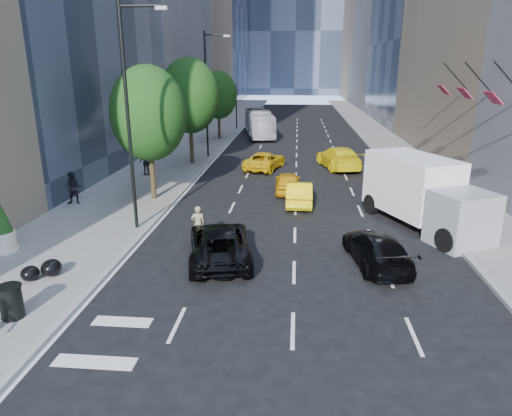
# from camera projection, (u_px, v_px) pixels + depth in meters

# --- Properties ---
(ground) EXTENTS (160.00, 160.00, 0.00)m
(ground) POSITION_uv_depth(u_px,v_px,m) (268.00, 271.00, 17.38)
(ground) COLOR black
(ground) RESTS_ON ground
(sidewalk_left) EXTENTS (6.00, 120.00, 0.15)m
(sidewalk_left) POSITION_uv_depth(u_px,v_px,m) (199.00, 142.00, 46.65)
(sidewalk_left) COLOR slate
(sidewalk_left) RESTS_ON ground
(sidewalk_right) EXTENTS (4.00, 120.00, 0.15)m
(sidewalk_right) POSITION_uv_depth(u_px,v_px,m) (388.00, 145.00, 45.04)
(sidewalk_right) COLOR slate
(sidewalk_right) RESTS_ON ground
(lamp_near) EXTENTS (2.13, 0.22, 10.00)m
(lamp_near) POSITION_uv_depth(u_px,v_px,m) (131.00, 106.00, 19.99)
(lamp_near) COLOR black
(lamp_near) RESTS_ON sidewalk_left
(lamp_far) EXTENTS (2.13, 0.22, 10.00)m
(lamp_far) POSITION_uv_depth(u_px,v_px,m) (208.00, 88.00, 37.11)
(lamp_far) COLOR black
(lamp_far) RESTS_ON sidewalk_left
(tree_near) EXTENTS (4.20, 4.20, 7.46)m
(tree_near) POSITION_uv_depth(u_px,v_px,m) (148.00, 114.00, 25.07)
(tree_near) COLOR black
(tree_near) RESTS_ON sidewalk_left
(tree_mid) EXTENTS (4.50, 4.50, 7.99)m
(tree_mid) POSITION_uv_depth(u_px,v_px,m) (189.00, 96.00, 34.48)
(tree_mid) COLOR black
(tree_mid) RESTS_ON sidewalk_left
(tree_far) EXTENTS (3.90, 3.90, 6.92)m
(tree_far) POSITION_uv_depth(u_px,v_px,m) (218.00, 95.00, 47.05)
(tree_far) COLOR black
(tree_far) RESTS_ON sidewalk_left
(traffic_signal) EXTENTS (2.48, 0.53, 5.20)m
(traffic_signal) POSITION_uv_depth(u_px,v_px,m) (236.00, 94.00, 54.70)
(traffic_signal) COLOR black
(traffic_signal) RESTS_ON sidewalk_left
(facade_flags) EXTENTS (1.85, 13.30, 2.05)m
(facade_flags) POSITION_uv_depth(u_px,v_px,m) (481.00, 92.00, 24.15)
(facade_flags) COLOR black
(facade_flags) RESTS_ON ground
(skateboarder) EXTENTS (0.67, 0.52, 1.63)m
(skateboarder) POSITION_uv_depth(u_px,v_px,m) (198.00, 226.00, 19.80)
(skateboarder) COLOR #867C54
(skateboarder) RESTS_ON ground
(black_sedan_lincoln) EXTENTS (3.30, 5.45, 1.41)m
(black_sedan_lincoln) POSITION_uv_depth(u_px,v_px,m) (220.00, 243.00, 18.23)
(black_sedan_lincoln) COLOR black
(black_sedan_lincoln) RESTS_ON ground
(black_sedan_mercedes) EXTENTS (2.53, 4.76, 1.31)m
(black_sedan_mercedes) POSITION_uv_depth(u_px,v_px,m) (377.00, 249.00, 17.78)
(black_sedan_mercedes) COLOR black
(black_sedan_mercedes) RESTS_ON ground
(taxi_a) EXTENTS (1.62, 3.81, 1.28)m
(taxi_a) POSITION_uv_depth(u_px,v_px,m) (288.00, 182.00, 28.08)
(taxi_a) COLOR orange
(taxi_a) RESTS_ON ground
(taxi_b) EXTENTS (1.43, 4.03, 1.32)m
(taxi_b) POSITION_uv_depth(u_px,v_px,m) (299.00, 193.00, 25.64)
(taxi_b) COLOR yellow
(taxi_b) RESTS_ON ground
(taxi_c) EXTENTS (3.27, 5.09, 1.31)m
(taxi_c) POSITION_uv_depth(u_px,v_px,m) (265.00, 161.00, 34.42)
(taxi_c) COLOR #EAB40C
(taxi_c) RESTS_ON ground
(taxi_d) EXTENTS (3.48, 6.01, 1.64)m
(taxi_d) POSITION_uv_depth(u_px,v_px,m) (339.00, 158.00, 34.73)
(taxi_d) COLOR yellow
(taxi_d) RESTS_ON ground
(city_bus) EXTENTS (4.26, 10.61, 2.88)m
(city_bus) POSITION_uv_depth(u_px,v_px,m) (259.00, 123.00, 50.51)
(city_bus) COLOR silver
(city_bus) RESTS_ON ground
(box_truck) EXTENTS (5.10, 7.30, 3.30)m
(box_truck) POSITION_uv_depth(u_px,v_px,m) (423.00, 193.00, 21.76)
(box_truck) COLOR white
(box_truck) RESTS_ON ground
(pedestrian_a) EXTENTS (0.94, 0.76, 1.83)m
(pedestrian_a) POSITION_uv_depth(u_px,v_px,m) (73.00, 188.00, 25.06)
(pedestrian_a) COLOR black
(pedestrian_a) RESTS_ON sidewalk_left
(pedestrian_b) EXTENTS (1.02, 0.44, 1.72)m
(pedestrian_b) POSITION_uv_depth(u_px,v_px,m) (146.00, 163.00, 31.81)
(pedestrian_b) COLOR black
(pedestrian_b) RESTS_ON sidewalk_left
(trash_can) EXTENTS (0.67, 0.67, 1.00)m
(trash_can) POSITION_uv_depth(u_px,v_px,m) (11.00, 302.00, 13.76)
(trash_can) COLOR black
(trash_can) RESTS_ON sidewalk_left
(garbage_bags) EXTENTS (1.23, 1.19, 0.61)m
(garbage_bags) POSITION_uv_depth(u_px,v_px,m) (43.00, 270.00, 16.45)
(garbage_bags) COLOR black
(garbage_bags) RESTS_ON sidewalk_left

